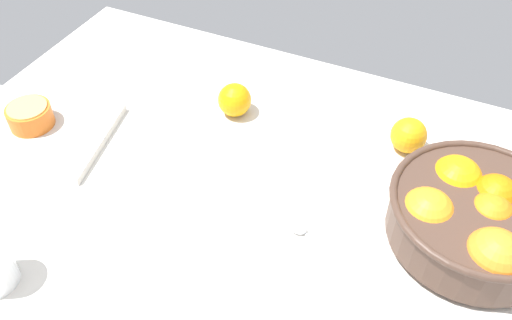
% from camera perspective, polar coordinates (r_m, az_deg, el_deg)
% --- Properties ---
extents(ground_plane, '(1.25, 0.88, 0.03)m').
position_cam_1_polar(ground_plane, '(0.89, 0.58, -6.03)').
color(ground_plane, silver).
extents(fruit_bowl, '(0.27, 0.27, 0.11)m').
position_cam_1_polar(fruit_bowl, '(0.87, 21.88, -5.68)').
color(fruit_bowl, '#473328').
rests_on(fruit_bowl, ground_plane).
extents(cutting_board, '(0.36, 0.27, 0.02)m').
position_cam_1_polar(cutting_board, '(1.10, -23.42, 3.04)').
color(cutting_board, beige).
rests_on(cutting_board, ground_plane).
extents(orange_half_0, '(0.08, 0.08, 0.04)m').
position_cam_1_polar(orange_half_0, '(1.08, -22.82, 4.24)').
color(orange_half_0, orange).
rests_on(orange_half_0, cutting_board).
extents(loose_orange_0, '(0.06, 0.06, 0.06)m').
position_cam_1_polar(loose_orange_0, '(1.00, 15.79, 2.53)').
color(loose_orange_0, orange).
rests_on(loose_orange_0, ground_plane).
extents(loose_orange_2, '(0.06, 0.06, 0.06)m').
position_cam_1_polar(loose_orange_2, '(1.04, -2.27, 6.36)').
color(loose_orange_2, orange).
rests_on(loose_orange_2, ground_plane).
extents(spoon, '(0.16, 0.05, 0.01)m').
position_cam_1_polar(spoon, '(0.84, 6.55, -8.35)').
color(spoon, silver).
rests_on(spoon, ground_plane).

